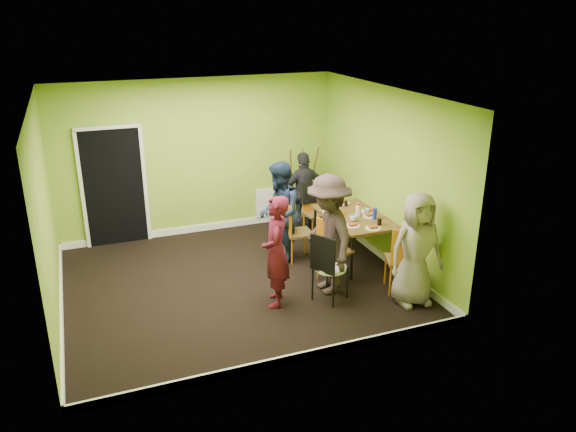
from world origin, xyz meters
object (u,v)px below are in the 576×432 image
Objects in this scene: dining_table at (355,219)px; thermos at (358,211)px; chair_left_far at (294,228)px; easel at (302,186)px; blue_bottle at (375,213)px; chair_bentwood at (328,264)px; chair_back_end at (312,198)px; person_back_end at (304,192)px; chair_left_near at (331,247)px; orange_bottle at (344,212)px; person_standing at (276,251)px; person_left_near at (328,235)px; person_front_end at (416,249)px; person_left_far at (279,213)px; chair_front_end at (403,256)px.

thermos is at bearing -59.83° from dining_table.
chair_left_far is at bearing 160.55° from thermos.
easel is 8.27× the size of blue_bottle.
chair_back_end is at bearing 131.30° from chair_bentwood.
person_back_end is at bearing 153.32° from chair_left_far.
chair_left_near is 0.95m from orange_bottle.
chair_left_far is 1.32m from blue_bottle.
easel is 1.00× the size of person_back_end.
blue_bottle is 1.75m from person_back_end.
orange_bottle is 1.91m from person_standing.
person_back_end is (-0.29, 1.43, 0.05)m from dining_table.
blue_bottle is at bearing 95.98° from chair_bentwood.
chair_left_near reaches higher than thermos.
person_back_end reaches higher than chair_back_end.
person_front_end is (0.97, -0.76, -0.07)m from person_left_near.
person_back_end is (0.41, 2.05, 0.18)m from chair_left_near.
person_left_far is at bearing -124.57° from easel.
person_left_near reaches higher than person_left_far.
person_front_end is (0.25, -3.44, 0.07)m from easel.
person_standing is (-1.57, -1.07, 0.00)m from orange_bottle.
person_front_end reaches higher than easel.
chair_front_end reaches higher than thermos.
person_left_far reaches higher than person_standing.
orange_bottle is at bearing 140.33° from dining_table.
person_back_end is at bearing -71.52° from chair_back_end.
thermos is 0.13× the size of person_back_end.
chair_left_far is at bearing 93.90° from person_left_far.
chair_left_far is 0.60× the size of person_left_far.
chair_left_near is at bearing 157.43° from chair_front_end.
chair_front_end is at bearing 26.43° from chair_left_near.
person_front_end reaches higher than chair_back_end.
easel is 0.41m from person_back_end.
easel is at bearing 90.80° from orange_bottle.
easel is (-0.16, 1.82, 0.04)m from dining_table.
person_standing is at bearing -152.33° from thermos.
thermos is (-0.06, 1.28, 0.26)m from chair_front_end.
thermos reaches higher than orange_bottle.
person_standing is (-1.74, -0.91, -0.06)m from thermos.
person_left_near is (-1.11, -0.62, 0.04)m from blue_bottle.
thermos is at bearing 94.84° from chair_back_end.
person_left_far is 2.35m from person_front_end.
person_standing is (-1.50, -2.21, 0.11)m from chair_back_end.
chair_front_end reaches higher than chair_bentwood.
person_back_end reaches higher than dining_table.
chair_left_near is at bearing -138.66° from dining_table.
chair_back_end is at bearing 106.35° from blue_bottle.
person_left_near is at bearing -56.64° from chair_left_near.
thermos is (0.24, -1.30, 0.16)m from chair_back_end.
dining_table is at bearing 113.22° from chair_front_end.
person_left_near is (0.83, 0.09, 0.09)m from person_standing.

